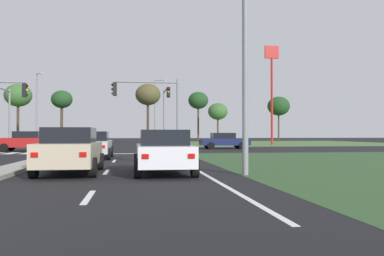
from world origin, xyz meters
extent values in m
plane|color=black|center=(0.00, 30.00, 0.00)|extent=(200.00, 200.00, 0.00)
cube|color=#476B38|center=(25.50, 54.50, 0.00)|extent=(35.00, 35.00, 0.01)
cube|color=gray|center=(0.00, 11.00, 0.07)|extent=(1.20, 22.00, 0.14)
cube|color=gray|center=(0.00, 55.00, 0.07)|extent=(1.20, 36.00, 0.14)
cube|color=silver|center=(3.50, 3.34, 0.01)|extent=(0.14, 2.00, 0.01)
cube|color=silver|center=(3.50, 9.34, 0.01)|extent=(0.14, 2.00, 0.01)
cube|color=silver|center=(3.50, 15.34, 0.01)|extent=(0.14, 2.00, 0.01)
cube|color=silver|center=(6.85, 12.00, 0.01)|extent=(0.14, 24.00, 0.01)
cube|color=silver|center=(3.80, 23.00, 0.01)|extent=(6.40, 0.50, 0.01)
cube|color=silver|center=(-4.10, 24.80, 0.01)|extent=(0.70, 2.80, 0.01)
cube|color=silver|center=(-2.95, 24.80, 0.01)|extent=(0.70, 2.80, 0.01)
cube|color=silver|center=(-1.80, 24.80, 0.01)|extent=(0.70, 2.80, 0.01)
cube|color=silver|center=(-0.65, 24.80, 0.01)|extent=(0.70, 2.80, 0.01)
cube|color=silver|center=(0.50, 24.80, 0.01)|extent=(0.70, 2.80, 0.01)
cube|color=#B7B7BC|center=(2.22, 17.91, 0.66)|extent=(1.85, 4.47, 0.67)
cube|color=black|center=(2.22, 17.76, 1.25)|extent=(1.63, 2.06, 0.52)
cube|color=red|center=(1.52, 15.65, 0.72)|extent=(0.20, 0.04, 0.14)
cube|color=red|center=(2.92, 15.65, 0.72)|extent=(0.20, 0.04, 0.14)
cylinder|color=black|center=(1.29, 19.34, 0.32)|extent=(0.22, 0.64, 0.64)
cylinder|color=black|center=(3.14, 19.34, 0.32)|extent=(0.22, 0.64, 0.64)
cylinder|color=black|center=(1.29, 16.48, 0.32)|extent=(0.22, 0.64, 0.64)
cylinder|color=black|center=(3.14, 16.48, 0.32)|extent=(0.22, 0.64, 0.64)
cube|color=maroon|center=(-2.42, 47.42, 0.64)|extent=(1.80, 4.50, 0.65)
cube|color=black|center=(-2.42, 47.57, 1.23)|extent=(1.59, 2.07, 0.52)
cube|color=red|center=(-1.74, 49.69, 0.71)|extent=(0.20, 0.04, 0.14)
cube|color=red|center=(-3.11, 49.69, 0.71)|extent=(0.20, 0.04, 0.14)
cylinder|color=black|center=(-1.52, 45.97, 0.32)|extent=(0.22, 0.64, 0.64)
cylinder|color=black|center=(-3.32, 45.97, 0.32)|extent=(0.22, 0.64, 0.64)
cylinder|color=black|center=(-1.52, 48.86, 0.32)|extent=(0.22, 0.64, 0.64)
cylinder|color=black|center=(-3.32, 48.86, 0.32)|extent=(0.22, 0.64, 0.64)
cube|color=#161E47|center=(12.84, 31.51, 0.64)|extent=(4.53, 1.84, 0.63)
cube|color=black|center=(12.69, 31.51, 1.21)|extent=(2.09, 1.62, 0.52)
cube|color=red|center=(10.55, 32.20, 0.70)|extent=(0.04, 0.20, 0.14)
cube|color=red|center=(10.55, 30.81, 0.70)|extent=(0.04, 0.20, 0.14)
cylinder|color=black|center=(14.29, 32.42, 0.32)|extent=(0.64, 0.22, 0.64)
cylinder|color=black|center=(14.29, 30.59, 0.32)|extent=(0.64, 0.22, 0.64)
cylinder|color=black|center=(11.38, 32.42, 0.32)|extent=(0.64, 0.22, 0.64)
cylinder|color=black|center=(11.38, 30.59, 0.32)|extent=(0.64, 0.22, 0.64)
cube|color=#BCAD8E|center=(2.31, 8.90, 0.70)|extent=(1.81, 4.51, 0.75)
cube|color=black|center=(2.31, 8.75, 1.33)|extent=(1.59, 2.08, 0.52)
cube|color=red|center=(1.62, 6.63, 0.77)|extent=(0.20, 0.04, 0.14)
cube|color=red|center=(2.99, 6.63, 0.77)|extent=(0.20, 0.04, 0.14)
cylinder|color=black|center=(1.40, 10.35, 0.32)|extent=(0.22, 0.64, 0.64)
cylinder|color=black|center=(3.21, 10.35, 0.32)|extent=(0.22, 0.64, 0.64)
cylinder|color=black|center=(1.40, 7.46, 0.32)|extent=(0.22, 0.64, 0.64)
cylinder|color=black|center=(3.21, 7.46, 0.32)|extent=(0.22, 0.64, 0.64)
cube|color=#A31919|center=(-4.05, 28.43, 0.69)|extent=(4.23, 1.85, 0.74)
cube|color=black|center=(-3.90, 28.43, 1.32)|extent=(1.95, 1.63, 0.52)
cube|color=red|center=(-1.91, 27.73, 0.76)|extent=(0.04, 0.20, 0.14)
cube|color=red|center=(-1.91, 29.13, 0.76)|extent=(0.04, 0.20, 0.14)
cylinder|color=black|center=(-5.40, 27.50, 0.32)|extent=(0.64, 0.22, 0.64)
cylinder|color=black|center=(-5.40, 29.35, 0.32)|extent=(0.64, 0.22, 0.64)
cylinder|color=black|center=(-2.69, 27.50, 0.32)|extent=(0.64, 0.22, 0.64)
cylinder|color=black|center=(-2.69, 29.35, 0.32)|extent=(0.64, 0.22, 0.64)
cube|color=silver|center=(5.49, 8.37, 0.66)|extent=(1.79, 4.28, 0.67)
cube|color=black|center=(5.49, 8.22, 1.25)|extent=(1.57, 1.97, 0.52)
cube|color=red|center=(4.81, 6.21, 0.72)|extent=(0.20, 0.04, 0.14)
cube|color=red|center=(6.16, 6.21, 0.72)|extent=(0.20, 0.04, 0.14)
cylinder|color=black|center=(4.59, 9.74, 0.32)|extent=(0.22, 0.64, 0.64)
cylinder|color=black|center=(6.38, 9.74, 0.32)|extent=(0.22, 0.64, 0.64)
cylinder|color=black|center=(4.59, 7.00, 0.32)|extent=(0.22, 0.64, 0.64)
cylinder|color=black|center=(6.38, 7.00, 0.32)|extent=(0.22, 0.64, 0.64)
cube|color=#19565B|center=(-2.22, 60.46, 0.71)|extent=(1.84, 4.56, 0.78)
cube|color=black|center=(-2.22, 60.61, 1.36)|extent=(1.62, 2.10, 0.52)
cube|color=red|center=(-1.52, 62.76, 0.79)|extent=(0.20, 0.04, 0.14)
cube|color=red|center=(-2.92, 62.76, 0.79)|extent=(0.20, 0.04, 0.14)
cylinder|color=black|center=(-1.30, 59.00, 0.32)|extent=(0.22, 0.64, 0.64)
cylinder|color=black|center=(-3.14, 59.00, 0.32)|extent=(0.22, 0.64, 0.64)
cylinder|color=black|center=(-1.30, 61.92, 0.32)|extent=(0.22, 0.64, 0.64)
cylinder|color=black|center=(-3.14, 61.92, 0.32)|extent=(0.22, 0.64, 0.64)
cube|color=black|center=(-2.89, 23.40, 4.35)|extent=(0.26, 0.32, 0.95)
sphere|color=#360503|center=(-2.73, 23.40, 4.65)|extent=(0.20, 0.20, 0.20)
sphere|color=orange|center=(-2.73, 23.40, 4.35)|extent=(0.20, 0.20, 0.20)
sphere|color=black|center=(-2.73, 23.40, 4.05)|extent=(0.20, 0.20, 0.20)
cylinder|color=gray|center=(7.60, 36.60, 2.97)|extent=(0.18, 0.18, 5.94)
cylinder|color=gray|center=(7.60, 33.97, 5.69)|extent=(0.12, 5.25, 0.12)
cube|color=black|center=(7.60, 31.35, 5.16)|extent=(0.32, 0.26, 0.95)
sphere|color=#360503|center=(7.60, 31.19, 5.46)|extent=(0.20, 0.20, 0.20)
sphere|color=orange|center=(7.60, 31.19, 5.16)|extent=(0.20, 0.20, 0.20)
sphere|color=black|center=(7.60, 31.19, 4.86)|extent=(0.20, 0.20, 0.20)
cylinder|color=gray|center=(-7.60, 36.60, 2.90)|extent=(0.18, 0.18, 5.80)
cylinder|color=gray|center=(-7.60, 34.64, 5.55)|extent=(0.12, 3.92, 0.12)
cylinder|color=gray|center=(7.60, 23.40, 2.65)|extent=(0.18, 0.18, 5.30)
cylinder|color=gray|center=(5.38, 23.40, 5.05)|extent=(4.43, 0.12, 0.12)
cube|color=black|center=(3.17, 23.40, 4.52)|extent=(0.26, 0.32, 0.95)
sphere|color=#360503|center=(3.01, 23.40, 4.82)|extent=(0.20, 0.20, 0.20)
sphere|color=#3A2405|center=(3.01, 23.40, 4.52)|extent=(0.20, 0.20, 0.20)
sphere|color=green|center=(3.01, 23.40, 4.22)|extent=(0.20, 0.20, 0.20)
cylinder|color=gray|center=(8.17, 7.54, 4.73)|extent=(0.20, 0.20, 9.46)
cylinder|color=gray|center=(-8.17, 50.63, 4.69)|extent=(0.20, 0.20, 9.39)
cylinder|color=gray|center=(-7.72, 49.96, 9.29)|extent=(0.98, 1.38, 0.10)
ellipsoid|color=#B2B2A8|center=(-7.28, 49.30, 9.19)|extent=(0.56, 0.28, 0.20)
cylinder|color=gray|center=(8.17, 66.02, 5.39)|extent=(0.20, 0.20, 10.77)
cylinder|color=gray|center=(8.95, 65.30, 10.67)|extent=(1.63, 1.52, 0.10)
ellipsoid|color=#B2B2A8|center=(9.74, 64.58, 10.57)|extent=(0.56, 0.28, 0.20)
cylinder|color=#335184|center=(0.25, 40.48, 0.55)|extent=(0.16, 0.16, 0.81)
cylinder|color=#9E8966|center=(0.25, 40.48, 1.38)|extent=(0.34, 0.34, 0.85)
sphere|color=tan|center=(0.25, 40.48, 1.93)|extent=(0.24, 0.24, 0.24)
cylinder|color=red|center=(21.94, 44.54, 5.52)|extent=(0.28, 0.28, 11.03)
cube|color=red|center=(21.94, 44.54, 11.83)|extent=(1.80, 0.30, 1.60)
torus|color=yellow|center=(21.55, 44.71, 11.83)|extent=(0.96, 0.16, 0.96)
torus|color=yellow|center=(22.34, 44.71, 11.83)|extent=(0.96, 0.16, 0.96)
cylinder|color=#423323|center=(-13.79, 62.93, 3.18)|extent=(0.42, 0.42, 6.37)
ellipsoid|color=#38602D|center=(-13.79, 62.93, 7.54)|extent=(4.27, 4.27, 3.63)
cylinder|color=#423323|center=(-6.92, 62.19, 3.00)|extent=(0.44, 0.44, 6.00)
ellipsoid|color=#1E421E|center=(-6.92, 62.19, 6.92)|extent=(3.34, 3.34, 2.84)
cylinder|color=#423323|center=(6.78, 61.01, 3.32)|extent=(0.41, 0.41, 6.64)
ellipsoid|color=#4C4728|center=(6.78, 61.01, 7.76)|extent=(4.07, 4.07, 3.46)
cylinder|color=#423323|center=(15.95, 66.73, 3.20)|extent=(0.31, 0.31, 6.40)
ellipsoid|color=#1E421E|center=(15.95, 66.73, 7.38)|extent=(3.58, 3.58, 3.05)
cylinder|color=#423323|center=(18.59, 62.26, 2.13)|extent=(0.28, 0.28, 4.27)
ellipsoid|color=#38602D|center=(18.59, 62.26, 5.18)|extent=(3.32, 3.32, 2.82)
cylinder|color=#423323|center=(30.94, 66.71, 2.69)|extent=(0.28, 0.28, 5.37)
ellipsoid|color=#1E421E|center=(30.94, 66.71, 6.50)|extent=(4.10, 4.10, 3.49)
camera|label=1|loc=(4.46, -5.81, 1.38)|focal=38.46mm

